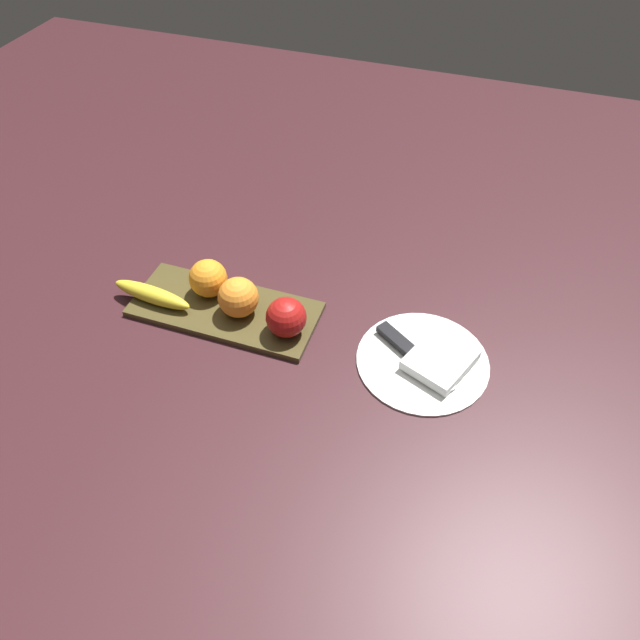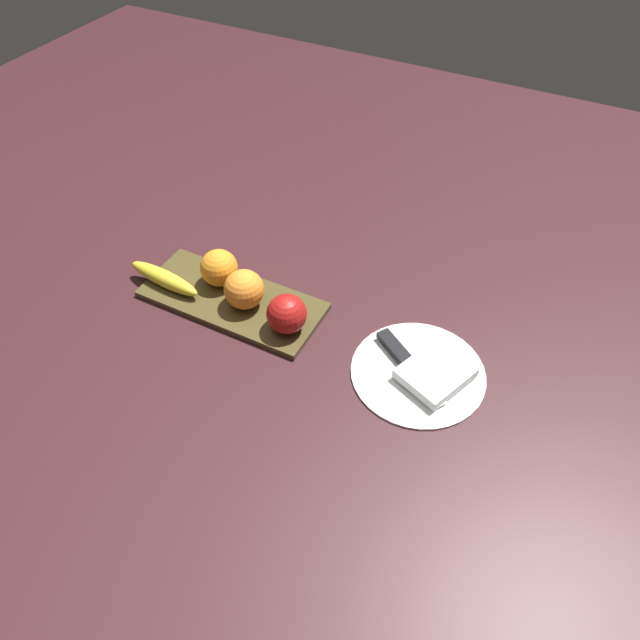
% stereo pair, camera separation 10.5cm
% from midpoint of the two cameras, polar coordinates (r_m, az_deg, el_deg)
% --- Properties ---
extents(ground_plane, '(2.40, 2.40, 0.00)m').
position_cam_midpoint_polar(ground_plane, '(1.15, -14.29, 0.18)').
color(ground_plane, '#371A1E').
extents(fruit_tray, '(0.35, 0.15, 0.01)m').
position_cam_midpoint_polar(fruit_tray, '(1.14, -11.79, 0.88)').
color(fruit_tray, '#483F20').
rests_on(fruit_tray, ground_plane).
extents(apple, '(0.07, 0.07, 0.07)m').
position_cam_midpoint_polar(apple, '(1.05, -6.17, 0.10)').
color(apple, '#A81715').
rests_on(apple, fruit_tray).
extents(banana, '(0.17, 0.05, 0.03)m').
position_cam_midpoint_polar(banana, '(1.17, -18.45, 2.25)').
color(banana, yellow).
rests_on(banana, fruit_tray).
extents(orange_near_apple, '(0.07, 0.07, 0.07)m').
position_cam_midpoint_polar(orange_near_apple, '(1.15, -13.44, 3.84)').
color(orange_near_apple, orange).
rests_on(orange_near_apple, fruit_tray).
extents(orange_near_banana, '(0.08, 0.08, 0.08)m').
position_cam_midpoint_polar(orange_near_banana, '(1.09, -10.66, 2.03)').
color(orange_near_banana, orange).
rests_on(orange_near_banana, fruit_tray).
extents(dinner_plate, '(0.23, 0.23, 0.01)m').
position_cam_midpoint_polar(dinner_plate, '(1.04, 7.10, -4.07)').
color(dinner_plate, white).
rests_on(dinner_plate, ground_plane).
extents(folded_napkin, '(0.13, 0.14, 0.02)m').
position_cam_midpoint_polar(folded_napkin, '(1.03, 8.74, -3.98)').
color(folded_napkin, white).
rests_on(folded_napkin, dinner_plate).
extents(knife, '(0.16, 0.12, 0.01)m').
position_cam_midpoint_polar(knife, '(1.05, 5.29, -2.67)').
color(knife, silver).
rests_on(knife, dinner_plate).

